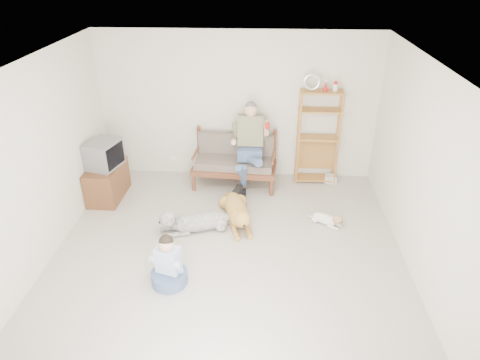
# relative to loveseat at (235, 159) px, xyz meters

# --- Properties ---
(floor) EXTENTS (5.50, 5.50, 0.00)m
(floor) POSITION_rel_loveseat_xyz_m (0.04, -2.36, -0.49)
(floor) COLOR beige
(floor) RESTS_ON ground
(ceiling) EXTENTS (5.50, 5.50, 0.00)m
(ceiling) POSITION_rel_loveseat_xyz_m (0.04, -2.36, 2.21)
(ceiling) COLOR white
(ceiling) RESTS_ON ground
(wall_back) EXTENTS (5.00, 0.00, 5.00)m
(wall_back) POSITION_rel_loveseat_xyz_m (0.04, 0.39, 0.86)
(wall_back) COLOR beige
(wall_back) RESTS_ON ground
(wall_left) EXTENTS (0.00, 5.50, 5.50)m
(wall_left) POSITION_rel_loveseat_xyz_m (-2.46, -2.36, 0.86)
(wall_left) COLOR beige
(wall_left) RESTS_ON ground
(wall_right) EXTENTS (0.00, 5.50, 5.50)m
(wall_right) POSITION_rel_loveseat_xyz_m (2.54, -2.36, 0.86)
(wall_right) COLOR beige
(wall_right) RESTS_ON ground
(loveseat) EXTENTS (1.55, 0.81, 0.95)m
(loveseat) POSITION_rel_loveseat_xyz_m (0.00, 0.00, 0.00)
(loveseat) COLOR brown
(loveseat) RESTS_ON ground
(man) EXTENTS (0.60, 0.86, 1.38)m
(man) POSITION_rel_loveseat_xyz_m (0.26, -0.22, 0.24)
(man) COLOR #4A5B88
(man) RESTS_ON loveseat
(etagere) EXTENTS (0.77, 0.34, 2.03)m
(etagere) POSITION_rel_loveseat_xyz_m (1.50, 0.19, 0.40)
(etagere) COLOR #B57538
(etagere) RESTS_ON ground
(book_stack) EXTENTS (0.24, 0.19, 0.14)m
(book_stack) POSITION_rel_loveseat_xyz_m (1.80, 0.13, -0.41)
(book_stack) COLOR white
(book_stack) RESTS_ON ground
(tv_stand) EXTENTS (0.53, 0.92, 0.60)m
(tv_stand) POSITION_rel_loveseat_xyz_m (-2.19, -0.62, -0.19)
(tv_stand) COLOR brown
(tv_stand) RESTS_ON ground
(crt_tv) EXTENTS (0.58, 0.66, 0.46)m
(crt_tv) POSITION_rel_loveseat_xyz_m (-2.15, -0.62, 0.35)
(crt_tv) COLOR slate
(crt_tv) RESTS_ON tv_stand
(wall_outlet) EXTENTS (0.12, 0.02, 0.08)m
(wall_outlet) POSITION_rel_loveseat_xyz_m (-1.21, 0.38, -0.19)
(wall_outlet) COLOR white
(wall_outlet) RESTS_ON ground
(golden_retriever) EXTENTS (0.58, 1.38, 0.43)m
(golden_retriever) POSITION_rel_loveseat_xyz_m (0.13, -1.27, -0.31)
(golden_retriever) COLOR gold
(golden_retriever) RESTS_ON ground
(shaggy_dog) EXTENTS (1.30, 0.60, 0.40)m
(shaggy_dog) POSITION_rel_loveseat_xyz_m (-0.53, -1.57, -0.32)
(shaggy_dog) COLOR white
(shaggy_dog) RESTS_ON ground
(terrier) EXTENTS (0.55, 0.42, 0.24)m
(terrier) POSITION_rel_loveseat_xyz_m (1.57, -1.29, -0.39)
(terrier) COLOR white
(terrier) RESTS_ON ground
(child) EXTENTS (0.47, 0.47, 0.75)m
(child) POSITION_rel_loveseat_xyz_m (-0.68, -2.75, -0.22)
(child) COLOR #4A5B88
(child) RESTS_ON ground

